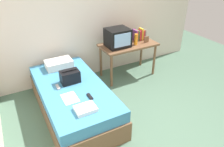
{
  "coord_description": "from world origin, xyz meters",
  "views": [
    {
      "loc": [
        -1.62,
        -1.94,
        2.39
      ],
      "look_at": [
        -0.07,
        0.94,
        0.51
      ],
      "focal_mm": 34.51,
      "sensor_mm": 36.0,
      "label": 1
    }
  ],
  "objects_px": {
    "water_bottle": "(136,39)",
    "remote_dark": "(90,96)",
    "picture_frame": "(146,39)",
    "folded_towel": "(85,109)",
    "book_row": "(139,35)",
    "handbag": "(70,77)",
    "desk": "(128,48)",
    "pillow": "(59,64)",
    "tv": "(118,38)",
    "bed": "(73,99)",
    "magazine": "(70,98)",
    "remote_silver": "(58,87)"
  },
  "relations": [
    {
      "from": "remote_dark",
      "to": "remote_silver",
      "type": "xyz_separation_m",
      "value": [
        -0.34,
        0.47,
        0.0
      ]
    },
    {
      "from": "bed",
      "to": "tv",
      "type": "distance_m",
      "value": 1.51
    },
    {
      "from": "magazine",
      "to": "remote_silver",
      "type": "relative_size",
      "value": 2.01
    },
    {
      "from": "desk",
      "to": "pillow",
      "type": "distance_m",
      "value": 1.45
    },
    {
      "from": "desk",
      "to": "pillow",
      "type": "bearing_deg",
      "value": 177.44
    },
    {
      "from": "book_row",
      "to": "remote_dark",
      "type": "bearing_deg",
      "value": -144.76
    },
    {
      "from": "desk",
      "to": "remote_silver",
      "type": "xyz_separation_m",
      "value": [
        -1.66,
        -0.59,
        -0.1
      ]
    },
    {
      "from": "bed",
      "to": "desk",
      "type": "height_order",
      "value": "desk"
    },
    {
      "from": "tv",
      "to": "picture_frame",
      "type": "xyz_separation_m",
      "value": [
        0.62,
        -0.1,
        -0.12
      ]
    },
    {
      "from": "tv",
      "to": "folded_towel",
      "type": "bearing_deg",
      "value": -133.28
    },
    {
      "from": "book_row",
      "to": "folded_towel",
      "type": "xyz_separation_m",
      "value": [
        -1.81,
        -1.41,
        -0.29
      ]
    },
    {
      "from": "remote_silver",
      "to": "magazine",
      "type": "bearing_deg",
      "value": -78.3
    },
    {
      "from": "handbag",
      "to": "remote_silver",
      "type": "relative_size",
      "value": 2.08
    },
    {
      "from": "tv",
      "to": "handbag",
      "type": "relative_size",
      "value": 1.47
    },
    {
      "from": "book_row",
      "to": "handbag",
      "type": "distance_m",
      "value": 1.88
    },
    {
      "from": "magazine",
      "to": "remote_dark",
      "type": "relative_size",
      "value": 1.86
    },
    {
      "from": "picture_frame",
      "to": "remote_silver",
      "type": "relative_size",
      "value": 0.87
    },
    {
      "from": "handbag",
      "to": "folded_towel",
      "type": "bearing_deg",
      "value": -94.1
    },
    {
      "from": "bed",
      "to": "magazine",
      "type": "bearing_deg",
      "value": -113.89
    },
    {
      "from": "book_row",
      "to": "picture_frame",
      "type": "height_order",
      "value": "book_row"
    },
    {
      "from": "picture_frame",
      "to": "folded_towel",
      "type": "bearing_deg",
      "value": -146.99
    },
    {
      "from": "pillow",
      "to": "handbag",
      "type": "distance_m",
      "value": 0.59
    },
    {
      "from": "water_bottle",
      "to": "desk",
      "type": "bearing_deg",
      "value": 137.3
    },
    {
      "from": "bed",
      "to": "pillow",
      "type": "distance_m",
      "value": 0.78
    },
    {
      "from": "tv",
      "to": "handbag",
      "type": "xyz_separation_m",
      "value": [
        -1.18,
        -0.53,
        -0.28
      ]
    },
    {
      "from": "book_row",
      "to": "remote_dark",
      "type": "height_order",
      "value": "book_row"
    },
    {
      "from": "folded_towel",
      "to": "handbag",
      "type": "bearing_deg",
      "value": 85.9
    },
    {
      "from": "tv",
      "to": "remote_silver",
      "type": "distance_m",
      "value": 1.57
    },
    {
      "from": "pillow",
      "to": "folded_towel",
      "type": "bearing_deg",
      "value": -91.82
    },
    {
      "from": "bed",
      "to": "pillow",
      "type": "height_order",
      "value": "pillow"
    },
    {
      "from": "picture_frame",
      "to": "folded_towel",
      "type": "xyz_separation_m",
      "value": [
        -1.86,
        -1.21,
        -0.24
      ]
    },
    {
      "from": "water_bottle",
      "to": "book_row",
      "type": "height_order",
      "value": "book_row"
    },
    {
      "from": "desk",
      "to": "picture_frame",
      "type": "xyz_separation_m",
      "value": [
        0.37,
        -0.1,
        0.15
      ]
    },
    {
      "from": "desk",
      "to": "remote_silver",
      "type": "relative_size",
      "value": 8.06
    },
    {
      "from": "book_row",
      "to": "remote_dark",
      "type": "distance_m",
      "value": 2.03
    },
    {
      "from": "remote_silver",
      "to": "pillow",
      "type": "bearing_deg",
      "value": 71.82
    },
    {
      "from": "water_bottle",
      "to": "folded_towel",
      "type": "xyz_separation_m",
      "value": [
        -1.6,
        -1.21,
        -0.29
      ]
    },
    {
      "from": "tv",
      "to": "folded_towel",
      "type": "height_order",
      "value": "tv"
    },
    {
      "from": "picture_frame",
      "to": "handbag",
      "type": "relative_size",
      "value": 0.42
    },
    {
      "from": "folded_towel",
      "to": "water_bottle",
      "type": "bearing_deg",
      "value": 37.11
    },
    {
      "from": "picture_frame",
      "to": "pillow",
      "type": "relative_size",
      "value": 0.26
    },
    {
      "from": "water_bottle",
      "to": "picture_frame",
      "type": "distance_m",
      "value": 0.27
    },
    {
      "from": "desk",
      "to": "picture_frame",
      "type": "distance_m",
      "value": 0.41
    },
    {
      "from": "tv",
      "to": "water_bottle",
      "type": "xyz_separation_m",
      "value": [
        0.36,
        -0.1,
        -0.07
      ]
    },
    {
      "from": "remote_silver",
      "to": "bed",
      "type": "bearing_deg",
      "value": -14.08
    },
    {
      "from": "water_bottle",
      "to": "remote_dark",
      "type": "relative_size",
      "value": 1.44
    },
    {
      "from": "tv",
      "to": "book_row",
      "type": "relative_size",
      "value": 1.7
    },
    {
      "from": "pillow",
      "to": "handbag",
      "type": "relative_size",
      "value": 1.57
    },
    {
      "from": "water_bottle",
      "to": "magazine",
      "type": "relative_size",
      "value": 0.77
    },
    {
      "from": "bed",
      "to": "remote_dark",
      "type": "height_order",
      "value": "remote_dark"
    }
  ]
}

